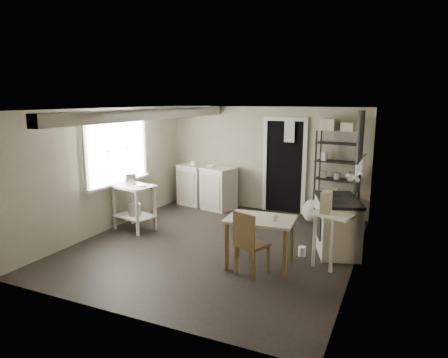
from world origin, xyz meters
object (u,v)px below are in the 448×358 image
at_px(stockpot, 129,180).
at_px(chair, 252,241).
at_px(prep_table, 134,209).
at_px(stove, 337,225).
at_px(shelf_rack, 337,175).
at_px(flour_sack, 312,211).
at_px(work_table, 260,242).
at_px(base_cabinets, 207,187).

height_order(stockpot, chair, stockpot).
xyz_separation_m(prep_table, stove, (3.67, 0.50, 0.04)).
distance_m(shelf_rack, flour_sack, 0.89).
bearing_deg(stove, stockpot, 167.66).
distance_m(work_table, chair, 0.30).
bearing_deg(stockpot, prep_table, -24.42).
bearing_deg(base_cabinets, shelf_rack, 15.47).
height_order(base_cabinets, shelf_rack, shelf_rack).
bearing_deg(prep_table, work_table, -12.97).
height_order(prep_table, work_table, prep_table).
bearing_deg(base_cabinets, prep_table, -90.02).
bearing_deg(prep_table, shelf_rack, 33.08).
height_order(chair, flour_sack, chair).
bearing_deg(prep_table, flour_sack, 32.27).
distance_m(shelf_rack, work_table, 2.97).
bearing_deg(prep_table, base_cabinets, 76.97).
relative_size(stockpot, flour_sack, 0.60).
xyz_separation_m(shelf_rack, chair, (-0.66, -3.12, -0.46)).
distance_m(prep_table, chair, 2.88).
xyz_separation_m(shelf_rack, work_table, (-0.64, -2.84, -0.57)).
distance_m(stove, chair, 1.70).
bearing_deg(flour_sack, shelf_rack, 38.46).
xyz_separation_m(prep_table, work_table, (2.75, -0.63, -0.02)).
relative_size(base_cabinets, stove, 1.29).
xyz_separation_m(prep_table, stockpot, (-0.14, 0.06, 0.54)).
relative_size(prep_table, stockpot, 3.14).
bearing_deg(shelf_rack, prep_table, -139.12).
xyz_separation_m(stockpot, shelf_rack, (3.53, 2.14, 0.01)).
bearing_deg(chair, prep_table, -179.31).
bearing_deg(stove, shelf_rack, 80.63).
xyz_separation_m(base_cabinets, work_table, (2.27, -2.71, -0.08)).
bearing_deg(stove, chair, -142.76).
height_order(shelf_rack, flour_sack, shelf_rack).
height_order(prep_table, base_cabinets, base_cabinets).
distance_m(stockpot, stove, 3.87).
distance_m(base_cabinets, stove, 3.56).
relative_size(shelf_rack, chair, 1.98).
relative_size(stove, chair, 1.20).
bearing_deg(work_table, stockpot, 166.44).
xyz_separation_m(base_cabinets, shelf_rack, (2.91, 0.12, 0.49)).
distance_m(base_cabinets, flour_sack, 2.51).
relative_size(shelf_rack, flour_sack, 3.97).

